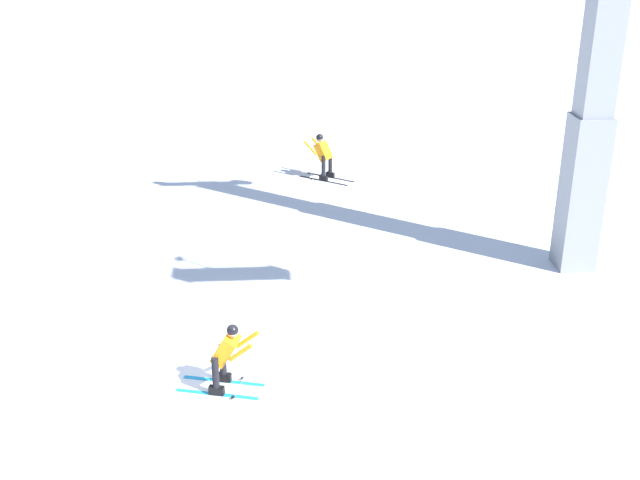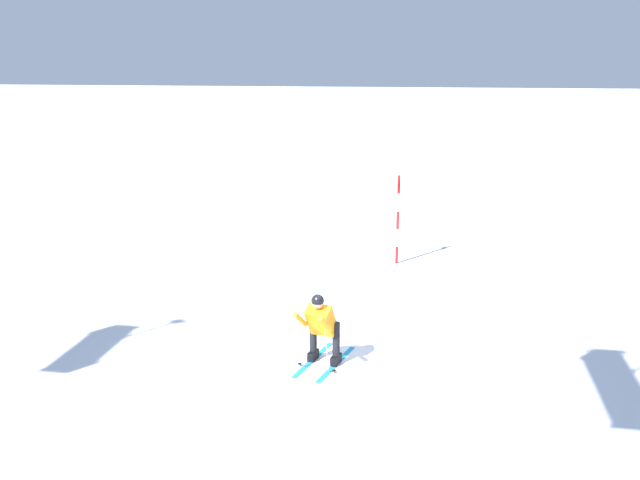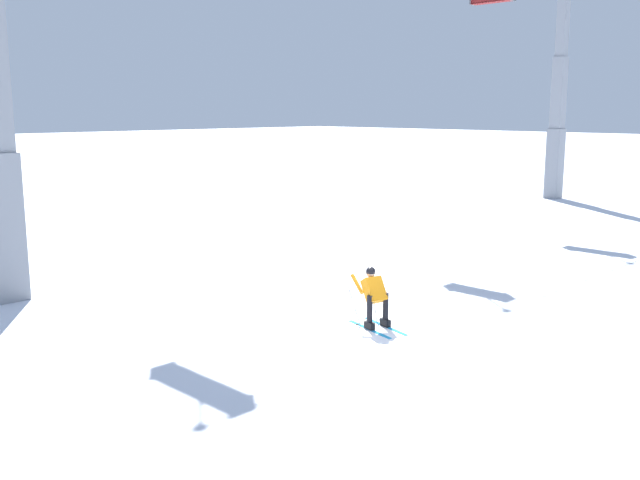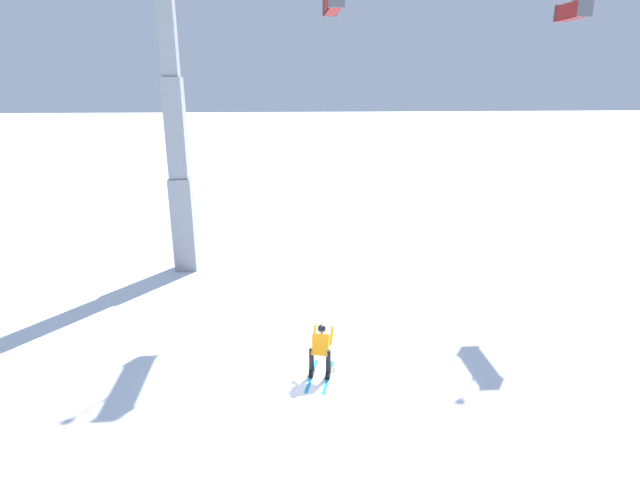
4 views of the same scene
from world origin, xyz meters
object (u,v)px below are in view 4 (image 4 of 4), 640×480
lift_tower_near (178,149)px  chairlift_seat_second (571,10)px  skier_carving_main (321,348)px  chairlift_seat_nearest (331,4)px

lift_tower_near → chairlift_seat_second: 15.84m
skier_carving_main → chairlift_seat_second: chairlift_seat_second is taller
lift_tower_near → chairlift_seat_second: size_ratio=5.49×
lift_tower_near → chairlift_seat_second: bearing=-0.0°
lift_tower_near → chairlift_seat_nearest: size_ratio=4.97×
chairlift_seat_nearest → chairlift_seat_second: 9.11m
skier_carving_main → chairlift_seat_nearest: size_ratio=0.69×
lift_tower_near → chairlift_seat_nearest: 7.85m
skier_carving_main → lift_tower_near: bearing=120.6°
chairlift_seat_nearest → chairlift_seat_second: same height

